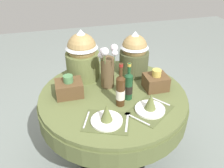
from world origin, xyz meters
name	(u,v)px	position (x,y,z in m)	size (l,w,h in m)	color
ground	(113,153)	(0.00, 0.00, 0.00)	(8.00, 8.00, 0.00)	gray
dining_table	(113,106)	(0.00, 0.00, 0.62)	(1.32, 1.32, 0.75)	#5B6638
place_setting_left	(107,117)	(-0.14, -0.35, 0.80)	(0.41, 0.37, 0.16)	#4E562F
place_setting_right	(150,106)	(0.22, -0.30, 0.80)	(0.43, 0.41, 0.16)	#4E562F
flower_vase	(107,68)	(-0.02, 0.13, 0.95)	(0.20, 0.20, 0.43)	brown
wine_bottle_left	(120,90)	(0.02, -0.17, 0.90)	(0.07, 0.07, 0.38)	#422814
wine_bottle_centre	(128,86)	(0.11, -0.10, 0.88)	(0.07, 0.07, 0.33)	#194223
gift_tub_back_left	(82,53)	(-0.20, 0.36, 1.01)	(0.32, 0.32, 0.48)	olive
gift_tub_back_right	(134,52)	(0.29, 0.31, 0.98)	(0.28, 0.28, 0.44)	#474C2D
woven_basket_side_left	(69,88)	(-0.37, 0.08, 0.83)	(0.23, 0.18, 0.19)	brown
woven_basket_side_right	(156,81)	(0.39, -0.01, 0.83)	(0.20, 0.18, 0.19)	brown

